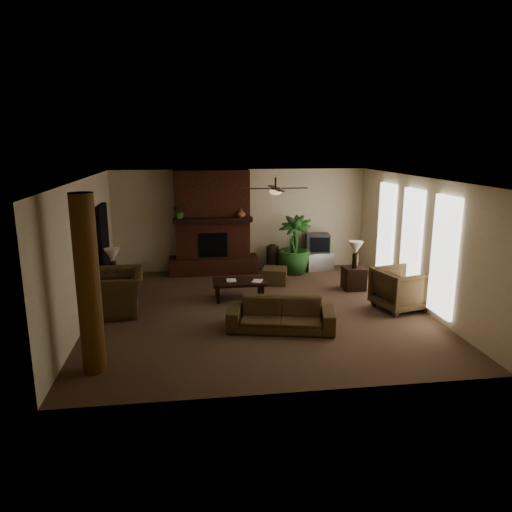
{
  "coord_description": "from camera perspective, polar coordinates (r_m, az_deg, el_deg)",
  "views": [
    {
      "loc": [
        -1.38,
        -9.58,
        3.5
      ],
      "look_at": [
        0.0,
        0.4,
        1.1
      ],
      "focal_mm": 33.45,
      "sensor_mm": 36.0,
      "label": 1
    }
  ],
  "objects": [
    {
      "name": "room_shell",
      "position": [
        9.91,
        0.32,
        1.16
      ],
      "size": [
        7.0,
        7.0,
        7.0
      ],
      "color": "brown",
      "rests_on": "ground"
    },
    {
      "name": "sofa",
      "position": [
        9.17,
        3.01,
        -6.41
      ],
      "size": [
        2.11,
        1.03,
        0.79
      ],
      "primitive_type": "imported",
      "rotation": [
        0.0,
        0.0,
        -0.22
      ],
      "color": "#4C3A20",
      "rests_on": "ground"
    },
    {
      "name": "tv_stand",
      "position": [
        13.6,
        7.27,
        -0.54
      ],
      "size": [
        0.97,
        0.75,
        0.5
      ],
      "primitive_type": "cube",
      "rotation": [
        0.0,
        0.0,
        0.33
      ],
      "color": "#B2B2B4",
      "rests_on": "ground"
    },
    {
      "name": "floor_plant",
      "position": [
        13.07,
        4.6,
        -0.17
      ],
      "size": [
        1.43,
        1.8,
        0.89
      ],
      "primitive_type": "imported",
      "rotation": [
        0.0,
        0.0,
        -0.4
      ],
      "color": "#2B5A24",
      "rests_on": "ground"
    },
    {
      "name": "floor_vase",
      "position": [
        13.28,
        1.98,
        0.04
      ],
      "size": [
        0.34,
        0.34,
        0.77
      ],
      "color": "#2F211A",
      "rests_on": "ground"
    },
    {
      "name": "doorway",
      "position": [
        11.82,
        -17.73,
        0.79
      ],
      "size": [
        0.1,
        1.0,
        2.1
      ],
      "primitive_type": "cube",
      "color": "black",
      "rests_on": "ground"
    },
    {
      "name": "windows",
      "position": [
        11.12,
        18.05,
        1.58
      ],
      "size": [
        0.08,
        3.65,
        2.35
      ],
      "color": "white",
      "rests_on": "ground"
    },
    {
      "name": "ottoman",
      "position": [
        12.14,
        2.25,
        -2.39
      ],
      "size": [
        0.73,
        0.73,
        0.4
      ],
      "primitive_type": "cube",
      "rotation": [
        0.0,
        0.0,
        -0.26
      ],
      "color": "#4C3A20",
      "rests_on": "ground"
    },
    {
      "name": "fireplace",
      "position": [
        13.03,
        -5.2,
        2.98
      ],
      "size": [
        2.4,
        0.7,
        2.8
      ],
      "color": "#512315",
      "rests_on": "ground"
    },
    {
      "name": "book_a",
      "position": [
        10.83,
        -3.56,
        -2.3
      ],
      "size": [
        0.22,
        0.03,
        0.29
      ],
      "primitive_type": "imported",
      "rotation": [
        0.0,
        0.0,
        -0.03
      ],
      "color": "#999999",
      "rests_on": "coffee_table"
    },
    {
      "name": "side_table_left",
      "position": [
        11.33,
        -16.56,
        -3.72
      ],
      "size": [
        0.56,
        0.56,
        0.55
      ],
      "primitive_type": "cube",
      "rotation": [
        0.0,
        0.0,
        0.13
      ],
      "color": "black",
      "rests_on": "ground"
    },
    {
      "name": "side_table_right",
      "position": [
        11.89,
        11.61,
        -2.62
      ],
      "size": [
        0.51,
        0.51,
        0.55
      ],
      "primitive_type": "cube",
      "rotation": [
        0.0,
        0.0,
        0.01
      ],
      "color": "black",
      "rests_on": "ground"
    },
    {
      "name": "coffee_table",
      "position": [
        10.91,
        -2.02,
        -3.26
      ],
      "size": [
        1.2,
        0.7,
        0.43
      ],
      "color": "black",
      "rests_on": "ground"
    },
    {
      "name": "armchair_left",
      "position": [
        10.44,
        -16.47,
        -3.41
      ],
      "size": [
        0.97,
        1.4,
        1.16
      ],
      "primitive_type": "imported",
      "rotation": [
        0.0,
        0.0,
        -1.48
      ],
      "color": "#4C3A20",
      "rests_on": "ground"
    },
    {
      "name": "book_b",
      "position": [
        10.8,
        -0.41,
        -2.31
      ],
      "size": [
        0.21,
        0.1,
        0.29
      ],
      "primitive_type": "imported",
      "rotation": [
        0.0,
        0.0,
        -0.37
      ],
      "color": "#999999",
      "rests_on": "coffee_table"
    },
    {
      "name": "lamp_right",
      "position": [
        11.69,
        11.84,
        0.77
      ],
      "size": [
        0.4,
        0.4,
        0.65
      ],
      "color": "black",
      "rests_on": "side_table_right"
    },
    {
      "name": "tv",
      "position": [
        13.48,
        7.37,
        1.56
      ],
      "size": [
        0.71,
        0.6,
        0.52
      ],
      "color": "#3A3B3D",
      "rests_on": "tv_stand"
    },
    {
      "name": "mantel_vase",
      "position": [
        12.73,
        -1.77,
        5.12
      ],
      "size": [
        0.25,
        0.26,
        0.22
      ],
      "primitive_type": "imported",
      "rotation": [
        0.0,
        0.0,
        0.13
      ],
      "color": "#935E3B",
      "rests_on": "fireplace"
    },
    {
      "name": "armchair_right",
      "position": [
        10.66,
        16.93,
        -3.58
      ],
      "size": [
        1.11,
        1.16,
        0.99
      ],
      "primitive_type": "imported",
      "rotation": [
        0.0,
        0.0,
        1.82
      ],
      "color": "#4C3A20",
      "rests_on": "ground"
    },
    {
      "name": "log_column",
      "position": [
        7.64,
        -19.42,
        -3.34
      ],
      "size": [
        0.36,
        0.36,
        2.8
      ],
      "primitive_type": "cylinder",
      "color": "brown",
      "rests_on": "ground"
    },
    {
      "name": "lamp_left",
      "position": [
        11.16,
        -16.79,
        -0.12
      ],
      "size": [
        0.45,
        0.45,
        0.65
      ],
      "color": "black",
      "rests_on": "side_table_left"
    },
    {
      "name": "ceiling_fan",
      "position": [
        10.09,
        2.35,
        7.87
      ],
      "size": [
        1.35,
        1.35,
        0.37
      ],
      "color": "black",
      "rests_on": "ceiling"
    },
    {
      "name": "mantel_plant",
      "position": [
        12.67,
        -9.11,
        5.17
      ],
      "size": [
        0.49,
        0.52,
        0.33
      ],
      "primitive_type": "imported",
      "rotation": [
        0.0,
        0.0,
        -0.32
      ],
      "color": "#2B5A24",
      "rests_on": "fireplace"
    }
  ]
}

